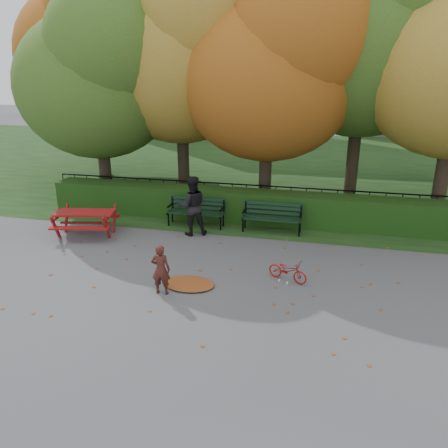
% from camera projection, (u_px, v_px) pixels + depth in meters
% --- Properties ---
extents(ground, '(90.00, 90.00, 0.00)m').
position_uv_depth(ground, '(205.00, 281.00, 10.26)').
color(ground, slate).
rests_on(ground, ground).
extents(grass_strip, '(90.00, 90.00, 0.00)m').
position_uv_depth(grass_strip, '(276.00, 163.00, 23.09)').
color(grass_strip, '#193214').
rests_on(grass_strip, ground).
extents(building_left, '(10.00, 7.00, 15.00)m').
position_uv_depth(building_left, '(182.00, 30.00, 33.52)').
color(building_left, tan).
rests_on(building_left, ground).
extents(building_right, '(9.00, 6.00, 12.00)m').
position_uv_depth(building_right, '(411.00, 50.00, 32.17)').
color(building_right, tan).
rests_on(building_right, ground).
extents(hedge, '(13.00, 0.90, 1.00)m').
position_uv_depth(hedge, '(242.00, 206.00, 14.22)').
color(hedge, black).
rests_on(hedge, ground).
extents(iron_fence, '(14.00, 0.04, 1.02)m').
position_uv_depth(iron_fence, '(246.00, 198.00, 14.94)').
color(iron_fence, black).
rests_on(iron_fence, ground).
extents(tree_a, '(5.88, 5.60, 7.48)m').
position_uv_depth(tree_a, '(101.00, 75.00, 14.98)').
color(tree_a, '#33231C').
rests_on(tree_a, ground).
extents(tree_b, '(6.72, 6.40, 8.79)m').
position_uv_depth(tree_b, '(187.00, 48.00, 15.16)').
color(tree_b, '#33231C').
rests_on(tree_b, ground).
extents(tree_c, '(6.30, 6.00, 8.00)m').
position_uv_depth(tree_c, '(278.00, 65.00, 13.92)').
color(tree_c, '#33231C').
rests_on(tree_c, ground).
extents(tree_d, '(7.14, 6.80, 9.58)m').
position_uv_depth(tree_d, '(379.00, 27.00, 14.03)').
color(tree_d, '#33231C').
rests_on(tree_d, ground).
extents(tree_f, '(6.93, 6.60, 9.19)m').
position_uv_depth(tree_f, '(99.00, 44.00, 18.36)').
color(tree_f, '#33231C').
rests_on(tree_f, ground).
extents(bench_left, '(1.80, 0.57, 0.88)m').
position_uv_depth(bench_left, '(197.00, 210.00, 13.76)').
color(bench_left, black).
rests_on(bench_left, ground).
extents(bench_right, '(1.80, 0.57, 0.88)m').
position_uv_depth(bench_right, '(272.00, 215.00, 13.24)').
color(bench_right, black).
rests_on(bench_right, ground).
extents(picnic_table, '(1.96, 1.70, 0.83)m').
position_uv_depth(picnic_table, '(85.00, 217.00, 12.92)').
color(picnic_table, maroon).
rests_on(picnic_table, ground).
extents(leaf_pile, '(1.39, 1.14, 0.08)m').
position_uv_depth(leaf_pile, '(189.00, 284.00, 10.05)').
color(leaf_pile, brown).
rests_on(leaf_pile, ground).
extents(leaf_scatter, '(9.00, 5.70, 0.01)m').
position_uv_depth(leaf_scatter, '(208.00, 275.00, 10.53)').
color(leaf_scatter, brown).
rests_on(leaf_scatter, ground).
extents(child, '(0.44, 0.31, 1.16)m').
position_uv_depth(child, '(161.00, 269.00, 9.52)').
color(child, '#471E16').
rests_on(child, ground).
extents(adult, '(1.07, 0.97, 1.79)m').
position_uv_depth(adult, '(192.00, 206.00, 12.87)').
color(adult, black).
rests_on(adult, ground).
extents(bicycle, '(1.04, 0.69, 0.52)m').
position_uv_depth(bicycle, '(288.00, 270.00, 10.21)').
color(bicycle, '#9F160E').
rests_on(bicycle, ground).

